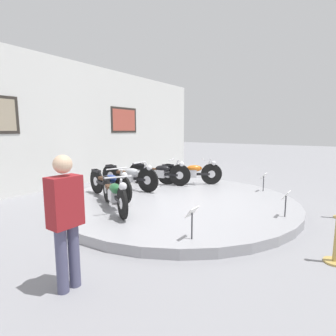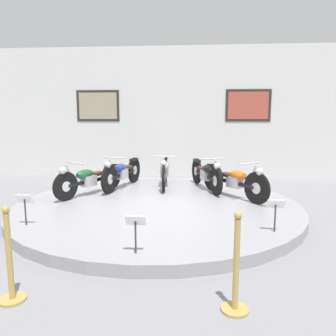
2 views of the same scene
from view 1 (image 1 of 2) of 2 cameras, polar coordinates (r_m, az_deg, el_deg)
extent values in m
plane|color=gray|center=(6.62, 2.08, -8.00)|extent=(60.00, 60.00, 0.00)
cylinder|color=#99999E|center=(6.60, 2.09, -7.25)|extent=(5.69, 5.69, 0.18)
cube|color=silver|center=(9.39, -20.46, 8.93)|extent=(14.00, 0.20, 4.09)
cube|color=#2D2823|center=(10.86, -9.53, 10.24)|extent=(1.40, 0.02, 1.00)
cube|color=#B24C3D|center=(10.85, -9.52, 10.24)|extent=(1.24, 0.02, 0.84)
cylinder|color=black|center=(5.05, -9.89, -7.59)|extent=(0.35, 0.56, 0.61)
cylinder|color=silver|center=(5.05, -9.89, -7.59)|extent=(0.16, 0.22, 0.21)
cylinder|color=black|center=(6.33, -13.20, -4.47)|extent=(0.35, 0.56, 0.61)
cylinder|color=silver|center=(6.33, -13.20, -4.47)|extent=(0.16, 0.22, 0.21)
cube|color=black|center=(5.69, -11.73, -5.85)|extent=(0.67, 1.12, 0.07)
cube|color=silver|center=(5.64, -11.64, -5.75)|extent=(0.33, 0.38, 0.24)
ellipsoid|color=#1E562D|center=(5.51, -11.44, -4.37)|extent=(0.43, 0.53, 0.20)
cube|color=#472D1E|center=(5.86, -12.29, -4.04)|extent=(0.33, 0.38, 0.07)
cube|color=black|center=(6.28, -13.27, -2.16)|extent=(0.26, 0.36, 0.06)
cylinder|color=silver|center=(5.14, -10.39, -5.02)|extent=(0.16, 0.24, 0.54)
cylinder|color=silver|center=(5.19, -10.78, -1.97)|extent=(0.49, 0.29, 0.03)
sphere|color=silver|center=(4.92, -9.80, -3.95)|extent=(0.15, 0.15, 0.15)
cylinder|color=black|center=(6.04, -9.71, -4.71)|extent=(0.21, 0.66, 0.66)
cylinder|color=silver|center=(6.04, -9.71, -4.71)|extent=(0.12, 0.24, 0.23)
cylinder|color=black|center=(7.20, -15.29, -2.78)|extent=(0.21, 0.66, 0.66)
cylinder|color=silver|center=(7.20, -15.29, -2.78)|extent=(0.12, 0.24, 0.23)
cube|color=black|center=(6.61, -12.75, -3.67)|extent=(0.37, 1.22, 0.07)
cube|color=silver|center=(6.57, -12.59, -3.55)|extent=(0.27, 0.36, 0.24)
ellipsoid|color=navy|center=(6.46, -12.21, -2.31)|extent=(0.33, 0.52, 0.20)
cube|color=#472D1E|center=(6.78, -13.67, -2.20)|extent=(0.27, 0.36, 0.07)
cube|color=black|center=(7.16, -15.38, -0.57)|extent=(0.18, 0.37, 0.06)
cylinder|color=silver|center=(6.12, -10.48, -2.64)|extent=(0.10, 0.25, 0.54)
cylinder|color=silver|center=(6.17, -11.05, -0.12)|extent=(0.53, 0.16, 0.03)
sphere|color=silver|center=(5.92, -9.49, -1.61)|extent=(0.15, 0.15, 0.15)
cylinder|color=black|center=(7.10, -4.44, -2.64)|extent=(0.09, 0.67, 0.67)
cylinder|color=silver|center=(7.10, -4.44, -2.64)|extent=(0.08, 0.24, 0.24)
cylinder|color=black|center=(7.97, -12.26, -1.61)|extent=(0.09, 0.67, 0.67)
cylinder|color=silver|center=(7.97, -12.26, -1.61)|extent=(0.08, 0.24, 0.24)
cube|color=black|center=(7.52, -8.57, -2.10)|extent=(0.13, 1.24, 0.07)
cube|color=silver|center=(7.49, -8.35, -1.98)|extent=(0.22, 0.33, 0.24)
ellipsoid|color=#B2B5BA|center=(7.40, -7.78, -0.83)|extent=(0.24, 0.49, 0.20)
cube|color=#472D1E|center=(7.64, -9.85, -0.90)|extent=(0.22, 0.33, 0.07)
cube|color=black|center=(7.92, -12.32, 0.43)|extent=(0.12, 0.36, 0.06)
cylinder|color=silver|center=(7.15, -5.41, -0.94)|extent=(0.06, 0.25, 0.54)
cylinder|color=silver|center=(7.18, -6.12, 1.18)|extent=(0.54, 0.06, 0.03)
sphere|color=silver|center=(7.01, -4.07, 0.04)|extent=(0.15, 0.15, 0.15)
cylinder|color=black|center=(7.89, 2.59, -1.58)|extent=(0.25, 0.64, 0.66)
cylinder|color=silver|center=(7.89, 2.59, -1.58)|extent=(0.13, 0.24, 0.23)
cylinder|color=black|center=(8.33, -6.44, -1.10)|extent=(0.25, 0.64, 0.66)
cylinder|color=silver|center=(8.33, -6.44, -1.10)|extent=(0.13, 0.24, 0.23)
cube|color=black|center=(8.08, -2.05, -1.34)|extent=(0.45, 1.20, 0.07)
cube|color=silver|center=(8.07, -1.78, -1.21)|extent=(0.29, 0.37, 0.24)
ellipsoid|color=black|center=(8.01, -1.11, -0.12)|extent=(0.36, 0.52, 0.20)
cube|color=#472D1E|center=(8.13, -3.52, -0.29)|extent=(0.29, 0.37, 0.07)
cube|color=black|center=(8.29, -6.47, 0.81)|extent=(0.21, 0.37, 0.06)
cylinder|color=silver|center=(7.89, 1.55, -0.09)|extent=(0.12, 0.25, 0.54)
cylinder|color=silver|center=(7.89, 0.80, 1.81)|extent=(0.52, 0.20, 0.03)
sphere|color=silver|center=(7.82, 3.03, 0.86)|extent=(0.15, 0.15, 0.15)
cylinder|color=black|center=(8.22, 9.43, -1.30)|extent=(0.43, 0.56, 0.65)
cylinder|color=silver|center=(8.22, 9.43, -1.30)|extent=(0.19, 0.22, 0.23)
cylinder|color=black|center=(8.08, -0.03, -1.35)|extent=(0.43, 0.56, 0.65)
cylinder|color=silver|center=(8.08, -0.03, -1.35)|extent=(0.19, 0.22, 0.23)
cube|color=black|center=(8.12, 4.74, -1.33)|extent=(0.79, 1.04, 0.07)
cube|color=silver|center=(8.12, 5.02, -1.19)|extent=(0.35, 0.38, 0.24)
ellipsoid|color=#D16619|center=(8.11, 5.74, -0.07)|extent=(0.46, 0.52, 0.20)
cube|color=#472D1E|center=(8.08, 3.20, -0.36)|extent=(0.35, 0.38, 0.07)
cube|color=black|center=(8.04, -0.03, 0.59)|extent=(0.29, 0.35, 0.06)
cylinder|color=silver|center=(8.16, 8.44, 0.08)|extent=(0.18, 0.23, 0.54)
cylinder|color=silver|center=(8.11, 7.72, 1.89)|extent=(0.45, 0.35, 0.03)
sphere|color=silver|center=(8.18, 9.90, 1.05)|extent=(0.15, 0.15, 0.15)
cylinder|color=#333338|center=(4.14, 5.23, -12.45)|extent=(0.02, 0.02, 0.42)
cube|color=white|center=(4.07, 5.27, -9.49)|extent=(0.26, 0.11, 0.15)
cylinder|color=#333338|center=(5.61, 24.20, -7.60)|extent=(0.02, 0.02, 0.42)
cube|color=white|center=(5.56, 24.33, -5.37)|extent=(0.26, 0.11, 0.15)
cylinder|color=#333338|center=(7.68, 20.06, -3.24)|extent=(0.02, 0.02, 0.42)
cube|color=white|center=(7.64, 20.14, -1.58)|extent=(0.26, 0.11, 0.15)
cylinder|color=#4C4C6B|center=(3.37, -22.12, -18.19)|extent=(0.13, 0.13, 0.77)
cylinder|color=#4C4C6B|center=(3.45, -19.78, -17.44)|extent=(0.13, 0.13, 0.77)
cube|color=maroon|center=(3.18, -21.56, -6.80)|extent=(0.36, 0.22, 0.58)
sphere|color=beige|center=(3.10, -21.97, 0.79)|extent=(0.21, 0.21, 0.21)
cylinder|color=tan|center=(4.56, 32.45, -16.82)|extent=(0.28, 0.28, 0.03)
camera|label=2|loc=(6.74, 61.53, 4.48)|focal=35.00mm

